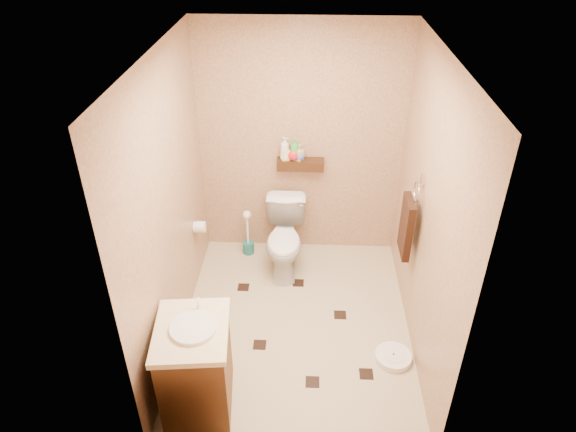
{
  "coord_description": "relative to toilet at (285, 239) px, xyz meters",
  "views": [
    {
      "loc": [
        0.08,
        -3.36,
        3.29
      ],
      "look_at": [
        -0.08,
        0.25,
        1.0
      ],
      "focal_mm": 32.0,
      "sensor_mm": 36.0,
      "label": 1
    }
  ],
  "objects": [
    {
      "name": "wall_shelf",
      "position": [
        0.14,
        0.34,
        0.66
      ],
      "size": [
        0.46,
        0.14,
        0.1
      ],
      "primitive_type": "cube",
      "color": "#3E1E11",
      "rests_on": "wall_back"
    },
    {
      "name": "ground",
      "position": [
        0.14,
        -0.83,
        -0.36
      ],
      "size": [
        2.5,
        2.5,
        0.0
      ],
      "primitive_type": "plane",
      "color": "#C0B28D",
      "rests_on": "ground"
    },
    {
      "name": "vanity",
      "position": [
        -0.56,
        -1.67,
        0.03
      ],
      "size": [
        0.57,
        0.67,
        0.87
      ],
      "rotation": [
        0.0,
        0.0,
        0.1
      ],
      "color": "brown",
      "rests_on": "ground"
    },
    {
      "name": "toilet",
      "position": [
        0.0,
        0.0,
        0.0
      ],
      "size": [
        0.4,
        0.7,
        0.71
      ],
      "primitive_type": "imported",
      "rotation": [
        0.0,
        0.0,
        0.01
      ],
      "color": "white",
      "rests_on": "ground"
    },
    {
      "name": "towel_ring",
      "position": [
        1.05,
        -0.58,
        0.59
      ],
      "size": [
        0.12,
        0.3,
        0.76
      ],
      "color": "silver",
      "rests_on": "wall_right"
    },
    {
      "name": "bottle_a",
      "position": [
        -0.02,
        0.34,
        0.83
      ],
      "size": [
        0.12,
        0.12,
        0.24
      ],
      "primitive_type": "imported",
      "rotation": [
        0.0,
        0.0,
        1.13
      ],
      "color": "silver",
      "rests_on": "wall_shelf"
    },
    {
      "name": "bottle_f",
      "position": [
        0.13,
        0.34,
        0.78
      ],
      "size": [
        0.14,
        0.14,
        0.13
      ],
      "primitive_type": "imported",
      "rotation": [
        0.0,
        0.0,
        5.9
      ],
      "color": "#485DB4",
      "rests_on": "wall_shelf"
    },
    {
      "name": "bottle_b",
      "position": [
        -0.01,
        0.34,
        0.79
      ],
      "size": [
        0.09,
        0.09,
        0.16
      ],
      "primitive_type": "imported",
      "rotation": [
        0.0,
        0.0,
        0.34
      ],
      "color": "yellow",
      "rests_on": "wall_shelf"
    },
    {
      "name": "toilet_paper",
      "position": [
        -0.8,
        -0.18,
        0.24
      ],
      "size": [
        0.12,
        0.11,
        0.12
      ],
      "color": "white",
      "rests_on": "wall_left"
    },
    {
      "name": "bottle_e",
      "position": [
        0.13,
        0.34,
        0.79
      ],
      "size": [
        0.1,
        0.1,
        0.16
      ],
      "primitive_type": "imported",
      "rotation": [
        0.0,
        0.0,
        2.37
      ],
      "color": "#F5BC51",
      "rests_on": "wall_shelf"
    },
    {
      "name": "wall_back",
      "position": [
        0.14,
        0.42,
        0.84
      ],
      "size": [
        2.0,
        0.04,
        2.4
      ],
      "primitive_type": "cube",
      "color": "tan",
      "rests_on": "ground"
    },
    {
      "name": "ceiling",
      "position": [
        0.14,
        -0.83,
        2.04
      ],
      "size": [
        2.0,
        2.5,
        0.02
      ],
      "primitive_type": "cube",
      "color": "silver",
      "rests_on": "wall_back"
    },
    {
      "name": "bottle_d",
      "position": [
        0.08,
        0.34,
        0.83
      ],
      "size": [
        0.11,
        0.11,
        0.23
      ],
      "primitive_type": "imported",
      "rotation": [
        0.0,
        0.0,
        5.98
      ],
      "color": "green",
      "rests_on": "wall_shelf"
    },
    {
      "name": "floor_accents",
      "position": [
        0.19,
        -0.86,
        -0.35
      ],
      "size": [
        1.23,
        1.32,
        0.01
      ],
      "color": "black",
      "rests_on": "ground"
    },
    {
      "name": "wall_right",
      "position": [
        1.14,
        -0.83,
        0.84
      ],
      "size": [
        0.04,
        2.5,
        2.4
      ],
      "primitive_type": "cube",
      "color": "tan",
      "rests_on": "ground"
    },
    {
      "name": "wall_left",
      "position": [
        -0.86,
        -0.83,
        0.84
      ],
      "size": [
        0.04,
        2.5,
        2.4
      ],
      "primitive_type": "cube",
      "color": "tan",
      "rests_on": "ground"
    },
    {
      "name": "bottle_c",
      "position": [
        0.07,
        0.34,
        0.79
      ],
      "size": [
        0.17,
        0.17,
        0.15
      ],
      "primitive_type": "imported",
      "rotation": [
        0.0,
        0.0,
        4.08
      ],
      "color": "red",
      "rests_on": "wall_shelf"
    },
    {
      "name": "bathroom_scale",
      "position": [
        0.96,
        -1.19,
        -0.33
      ],
      "size": [
        0.34,
        0.34,
        0.06
      ],
      "rotation": [
        0.0,
        0.0,
        -0.13
      ],
      "color": "white",
      "rests_on": "ground"
    },
    {
      "name": "wall_front",
      "position": [
        0.14,
        -2.08,
        0.84
      ],
      "size": [
        2.0,
        0.04,
        2.4
      ],
      "primitive_type": "cube",
      "color": "tan",
      "rests_on": "ground"
    },
    {
      "name": "toilet_brush",
      "position": [
        -0.4,
        0.24,
        -0.17
      ],
      "size": [
        0.12,
        0.12,
        0.52
      ],
      "color": "#196765",
      "rests_on": "ground"
    }
  ]
}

